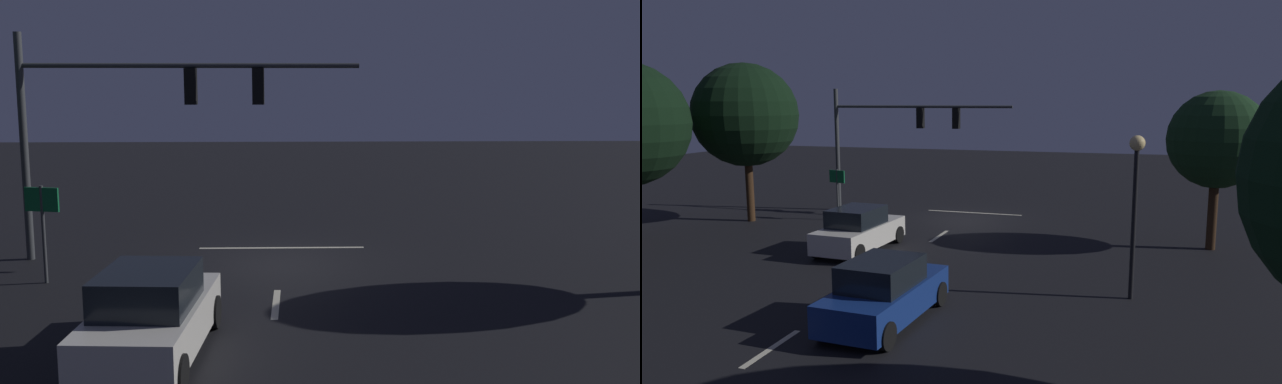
% 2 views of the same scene
% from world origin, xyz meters
% --- Properties ---
extents(ground_plane, '(80.00, 80.00, 0.00)m').
position_xyz_m(ground_plane, '(0.00, 0.00, 0.00)').
color(ground_plane, black).
extents(traffic_signal_assembly, '(9.45, 0.47, 6.36)m').
position_xyz_m(traffic_signal_assembly, '(3.98, -0.40, 4.34)').
color(traffic_signal_assembly, '#383A3D').
rests_on(traffic_signal_assembly, ground_plane).
extents(lane_dash_far, '(0.16, 2.20, 0.01)m').
position_xyz_m(lane_dash_far, '(0.00, 4.00, 0.00)').
color(lane_dash_far, beige).
rests_on(lane_dash_far, ground_plane).
extents(stop_bar, '(5.00, 0.16, 0.01)m').
position_xyz_m(stop_bar, '(0.00, -1.58, 0.00)').
color(stop_bar, beige).
rests_on(stop_bar, ground_plane).
extents(car_approaching, '(2.13, 4.45, 1.70)m').
position_xyz_m(car_approaching, '(2.16, 7.16, 0.80)').
color(car_approaching, silver).
rests_on(car_approaching, ground_plane).
extents(route_sign, '(0.89, 0.25, 2.48)m').
position_xyz_m(route_sign, '(5.84, 2.09, 1.79)').
color(route_sign, '#383A3D').
rests_on(route_sign, ground_plane).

